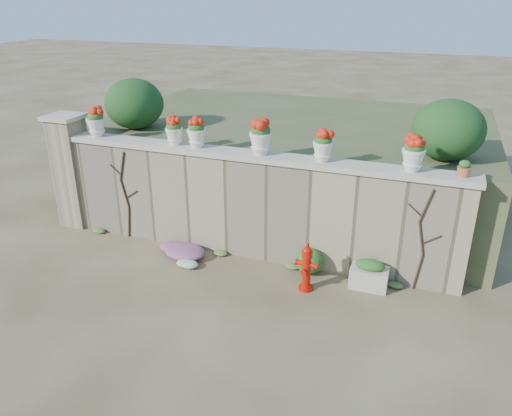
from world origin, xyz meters
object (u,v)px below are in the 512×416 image
at_px(fire_hydrant, 307,267).
at_px(terracotta_pot, 464,169).
at_px(urn_pot_0, 96,122).
at_px(planter_box, 369,275).

distance_m(fire_hydrant, terracotta_pot, 3.03).
bearing_deg(urn_pot_0, planter_box, -4.47).
relative_size(fire_hydrant, terracotta_pot, 3.43).
distance_m(planter_box, urn_pot_0, 6.19).
height_order(planter_box, terracotta_pot, terracotta_pot).
xyz_separation_m(planter_box, terracotta_pot, (1.27, 0.45, 1.97)).
height_order(fire_hydrant, planter_box, fire_hydrant).
xyz_separation_m(planter_box, urn_pot_0, (-5.79, 0.45, 2.14)).
bearing_deg(terracotta_pot, urn_pot_0, 180.00).
bearing_deg(fire_hydrant, terracotta_pot, 26.39).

